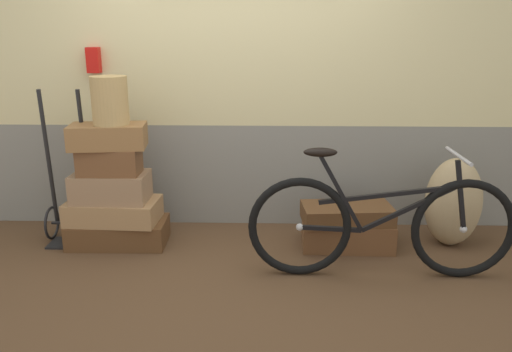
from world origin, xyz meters
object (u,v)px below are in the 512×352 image
(suitcase_0, at_px, (119,232))
(suitcase_3, at_px, (110,161))
(suitcase_6, at_px, (347,214))
(bicycle, at_px, (380,225))
(suitcase_4, at_px, (108,136))
(suitcase_2, at_px, (111,187))
(wicker_basket, at_px, (110,101))
(suitcase_5, at_px, (347,233))
(burlap_sack, at_px, (453,202))
(suitcase_1, at_px, (114,211))
(luggage_trolley, at_px, (71,205))

(suitcase_0, distance_m, suitcase_3, 0.58)
(suitcase_6, xyz_separation_m, bicycle, (0.15, -0.46, 0.09))
(suitcase_4, bearing_deg, suitcase_6, -7.17)
(suitcase_2, height_order, suitcase_3, suitcase_3)
(wicker_basket, bearing_deg, suitcase_2, 164.55)
(suitcase_0, distance_m, suitcase_2, 0.38)
(suitcase_0, height_order, wicker_basket, wicker_basket)
(suitcase_4, xyz_separation_m, bicycle, (1.94, -0.48, -0.50))
(suitcase_3, bearing_deg, suitcase_0, 65.24)
(suitcase_2, bearing_deg, suitcase_3, -59.82)
(suitcase_4, height_order, wicker_basket, wicker_basket)
(suitcase_5, distance_m, burlap_sack, 0.85)
(suitcase_1, height_order, wicker_basket, wicker_basket)
(suitcase_3, bearing_deg, suitcase_5, 0.37)
(suitcase_4, xyz_separation_m, suitcase_6, (1.79, -0.01, -0.59))
(suitcase_1, xyz_separation_m, suitcase_2, (-0.00, -0.01, 0.19))
(suitcase_5, height_order, wicker_basket, wicker_basket)
(suitcase_5, distance_m, bicycle, 0.58)
(suitcase_6, height_order, bicycle, bicycle)
(suitcase_1, bearing_deg, suitcase_2, -119.94)
(suitcase_5, distance_m, wicker_basket, 2.04)
(suitcase_4, bearing_deg, bicycle, -20.52)
(suitcase_6, bearing_deg, suitcase_0, 173.94)
(luggage_trolley, bearing_deg, bicycle, -13.68)
(suitcase_2, xyz_separation_m, suitcase_5, (1.82, 0.01, -0.36))
(suitcase_1, bearing_deg, suitcase_4, -61.57)
(suitcase_5, relative_size, luggage_trolley, 0.57)
(burlap_sack, relative_size, bicycle, 0.39)
(suitcase_3, relative_size, suitcase_4, 0.81)
(suitcase_3, bearing_deg, bicycle, -14.01)
(wicker_basket, height_order, burlap_sack, wicker_basket)
(suitcase_4, bearing_deg, wicker_basket, -17.58)
(suitcase_4, height_order, bicycle, suitcase_4)
(suitcase_1, distance_m, suitcase_2, 0.19)
(suitcase_0, xyz_separation_m, suitcase_5, (1.79, -0.00, 0.01))
(suitcase_3, relative_size, suitcase_5, 0.65)
(suitcase_1, xyz_separation_m, suitcase_3, (0.01, -0.03, 0.40))
(luggage_trolley, distance_m, bicycle, 2.38)
(suitcase_4, distance_m, wicker_basket, 0.27)
(suitcase_2, xyz_separation_m, wicker_basket, (0.05, -0.01, 0.66))
(suitcase_5, bearing_deg, luggage_trolley, 179.63)
(suitcase_0, xyz_separation_m, suitcase_3, (-0.02, -0.03, 0.58))
(luggage_trolley, xyz_separation_m, bicycle, (2.31, -0.56, 0.08))
(suitcase_5, xyz_separation_m, suitcase_6, (-0.01, -0.03, 0.17))
(bicycle, bearing_deg, suitcase_0, 165.57)
(suitcase_3, bearing_deg, wicker_basket, 13.76)
(suitcase_0, xyz_separation_m, luggage_trolley, (-0.39, 0.07, 0.20))
(suitcase_4, distance_m, bicycle, 2.06)
(suitcase_5, bearing_deg, bicycle, -72.76)
(suitcase_1, xyz_separation_m, wicker_basket, (0.04, -0.02, 0.85))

